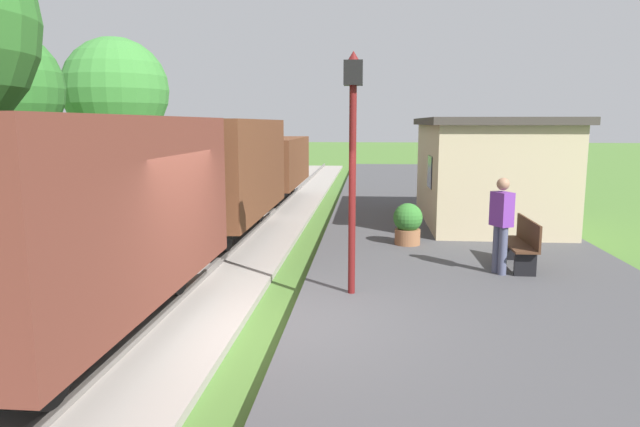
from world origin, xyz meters
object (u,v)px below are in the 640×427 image
(bench_near_hut, at_px, (521,243))
(tree_field_left, at_px, (116,90))
(freight_train, at_px, (208,181))
(station_hut, at_px, (486,170))
(person_waiting, at_px, (501,222))
(lamp_post_near, at_px, (353,129))
(tree_trackside_far, at_px, (0,89))
(bench_down_platform, at_px, (448,185))
(potted_planter, at_px, (408,223))

(bench_near_hut, relative_size, tree_field_left, 0.23)
(freight_train, xyz_separation_m, station_hut, (6.80, 2.95, 0.05))
(freight_train, height_order, station_hut, station_hut)
(freight_train, height_order, person_waiting, freight_train)
(lamp_post_near, bearing_deg, tree_trackside_far, 145.70)
(bench_near_hut, bearing_deg, freight_train, 161.83)
(bench_near_hut, relative_size, bench_down_platform, 1.00)
(bench_down_platform, bearing_deg, lamp_post_near, -104.63)
(lamp_post_near, bearing_deg, tree_field_left, 124.62)
(station_hut, height_order, potted_planter, station_hut)
(bench_down_platform, height_order, lamp_post_near, lamp_post_near)
(bench_down_platform, xyz_separation_m, person_waiting, (-0.49, -10.33, 0.46))
(person_waiting, bearing_deg, bench_near_hut, -163.02)
(bench_near_hut, xyz_separation_m, lamp_post_near, (-3.06, -1.86, 2.08))
(bench_down_platform, bearing_deg, freight_train, -129.90)
(tree_field_left, bearing_deg, tree_trackside_far, -86.76)
(station_hut, bearing_deg, lamp_post_near, -116.05)
(potted_planter, relative_size, tree_field_left, 0.14)
(bench_down_platform, height_order, tree_trackside_far, tree_trackside_far)
(tree_trackside_far, bearing_deg, person_waiting, -23.59)
(freight_train, relative_size, potted_planter, 21.18)
(bench_down_platform, bearing_deg, bench_near_hut, -90.00)
(bench_near_hut, distance_m, lamp_post_near, 4.14)
(tree_trackside_far, relative_size, tree_field_left, 0.86)
(freight_train, bearing_deg, lamp_post_near, -49.39)
(person_waiting, distance_m, tree_trackside_far, 14.26)
(freight_train, xyz_separation_m, bench_down_platform, (6.47, 7.74, -0.88))
(bench_down_platform, distance_m, potted_planter, 8.22)
(station_hut, relative_size, lamp_post_near, 1.57)
(bench_down_platform, height_order, potted_planter, potted_planter)
(person_waiting, bearing_deg, station_hut, -124.94)
(person_waiting, xyz_separation_m, potted_planter, (-1.46, 2.34, -0.46))
(freight_train, height_order, tree_field_left, tree_field_left)
(potted_planter, bearing_deg, bench_down_platform, 76.30)
(freight_train, bearing_deg, tree_trackside_far, 156.21)
(freight_train, xyz_separation_m, lamp_post_near, (3.41, -3.98, 1.20))
(potted_planter, height_order, tree_field_left, tree_field_left)
(freight_train, relative_size, lamp_post_near, 5.24)
(station_hut, distance_m, person_waiting, 5.61)
(tree_trackside_far, distance_m, tree_field_left, 8.58)
(tree_trackside_far, bearing_deg, potted_planter, -16.01)
(station_hut, relative_size, bench_down_platform, 3.87)
(freight_train, relative_size, person_waiting, 11.35)
(tree_trackside_far, bearing_deg, tree_field_left, 93.24)
(freight_train, relative_size, tree_field_left, 2.96)
(bench_near_hut, height_order, potted_planter, potted_planter)
(tree_trackside_far, xyz_separation_m, tree_field_left, (-0.49, 8.56, 0.43))
(bench_down_platform, bearing_deg, station_hut, -86.11)
(potted_planter, xyz_separation_m, tree_trackside_far, (-11.37, 3.26, 3.14))
(tree_trackside_far, bearing_deg, station_hut, -0.29)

